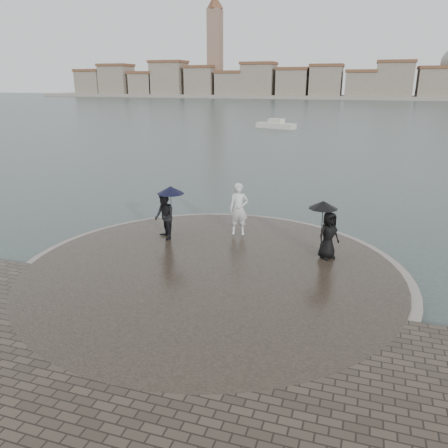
% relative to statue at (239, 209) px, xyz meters
% --- Properties ---
extents(ground, '(400.00, 400.00, 0.00)m').
position_rel_statue_xyz_m(ground, '(0.11, -6.97, -1.37)').
color(ground, '#2B3835').
rests_on(ground, ground).
extents(kerb_ring, '(12.50, 12.50, 0.32)m').
position_rel_statue_xyz_m(kerb_ring, '(0.11, -3.47, -1.21)').
color(kerb_ring, gray).
rests_on(kerb_ring, ground).
extents(quay_tip, '(11.90, 11.90, 0.36)m').
position_rel_statue_xyz_m(quay_tip, '(0.11, -3.47, -1.19)').
color(quay_tip, '#2D261E').
rests_on(quay_tip, ground).
extents(statue, '(0.83, 0.65, 2.02)m').
position_rel_statue_xyz_m(statue, '(0.00, 0.00, 0.00)').
color(statue, silver).
rests_on(statue, quay_tip).
extents(visitor_left, '(1.30, 1.15, 2.04)m').
position_rel_statue_xyz_m(visitor_left, '(-2.44, -1.38, 0.10)').
color(visitor_left, black).
rests_on(visitor_left, quay_tip).
extents(visitor_right, '(1.20, 1.06, 1.95)m').
position_rel_statue_xyz_m(visitor_right, '(3.47, -1.39, 0.08)').
color(visitor_right, black).
rests_on(visitor_right, quay_tip).
extents(far_skyline, '(260.00, 20.00, 37.00)m').
position_rel_statue_xyz_m(far_skyline, '(-6.18, 153.74, 4.24)').
color(far_skyline, gray).
rests_on(far_skyline, ground).
extents(boats, '(37.80, 18.22, 1.50)m').
position_rel_statue_xyz_m(boats, '(8.50, 36.74, -0.99)').
color(boats, beige).
rests_on(boats, ground).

